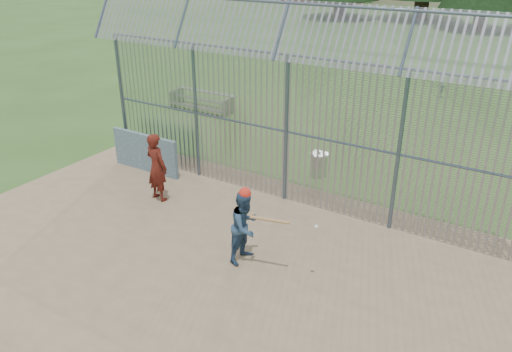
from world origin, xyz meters
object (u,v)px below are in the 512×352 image
Objects in this scene: bleacher at (202,100)px; trash_can at (318,164)px; dugout_wall at (145,153)px; batter at (245,227)px; onlooker at (157,167)px.

trash_can is at bearing -26.35° from bleacher.
trash_can is at bearing 27.97° from dugout_wall.
dugout_wall is 5.82m from batter.
onlooker reaches higher than trash_can.
batter is (5.28, -2.44, 0.23)m from dugout_wall.
batter is at bearing -47.69° from bleacher.
trash_can reaches higher than bleacher.
bleacher is at bearing 153.65° from trash_can.
onlooker is (-3.64, 1.19, 0.13)m from batter.
dugout_wall is 2.10m from onlooker.
trash_can is (4.73, 2.51, -0.24)m from dugout_wall.
onlooker is 0.64× the size of bleacher.
trash_can is (-0.56, 4.95, -0.47)m from batter.
dugout_wall reaches higher than bleacher.
batter is 2.03× the size of trash_can.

